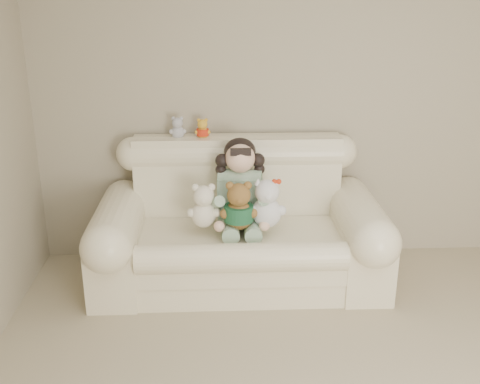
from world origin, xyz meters
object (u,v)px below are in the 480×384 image
seated_child (240,183)px  white_cat (267,198)px  sofa (239,218)px  cream_teddy (204,202)px  brown_teddy (239,201)px

seated_child → white_cat: size_ratio=1.58×
seated_child → white_cat: 0.27m
sofa → cream_teddy: (-0.25, -0.11, 0.17)m
seated_child → brown_teddy: (-0.02, -0.23, -0.05)m
brown_teddy → cream_teddy: brown_teddy is taller
sofa → seated_child: size_ratio=3.14×
seated_child → brown_teddy: seated_child is taller
sofa → brown_teddy: 0.24m
sofa → cream_teddy: 0.32m
cream_teddy → white_cat: bearing=-27.0°
white_cat → cream_teddy: size_ratio=1.14×
sofa → white_cat: size_ratio=4.96×
brown_teddy → cream_teddy: size_ratio=1.09×
sofa → seated_child: (0.01, 0.08, 0.24)m
white_cat → seated_child: bearing=148.9°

